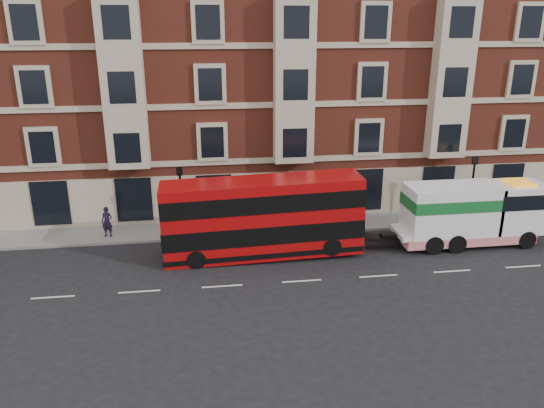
{
  "coord_description": "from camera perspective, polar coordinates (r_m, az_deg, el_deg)",
  "views": [
    {
      "loc": [
        -4.78,
        -23.46,
        12.39
      ],
      "look_at": [
        -0.96,
        4.0,
        2.78
      ],
      "focal_mm": 35.0,
      "sensor_mm": 36.0,
      "label": 1
    }
  ],
  "objects": [
    {
      "name": "lamp_post_west",
      "position": [
        31.23,
        -9.77,
        0.72
      ],
      "size": [
        0.35,
        0.15,
        4.35
      ],
      "color": "black",
      "rests_on": "sidewalk"
    },
    {
      "name": "tow_truck",
      "position": [
        32.57,
        20.55,
        -0.91
      ],
      "size": [
        8.67,
        2.56,
        3.61
      ],
      "color": "white",
      "rests_on": "ground"
    },
    {
      "name": "ground",
      "position": [
        26.96,
        3.23,
        -8.28
      ],
      "size": [
        120.0,
        120.0,
        0.0
      ],
      "primitive_type": "plane",
      "color": "black",
      "rests_on": "ground"
    },
    {
      "name": "sidewalk",
      "position": [
        33.66,
        0.79,
        -2.34
      ],
      "size": [
        90.0,
        3.0,
        0.15
      ],
      "primitive_type": "cube",
      "color": "slate",
      "rests_on": "ground"
    },
    {
      "name": "lamp_post_east",
      "position": [
        35.43,
        20.72,
        1.95
      ],
      "size": [
        0.35,
        0.15,
        4.35
      ],
      "color": "black",
      "rests_on": "sidewalk"
    },
    {
      "name": "victorian_terrace",
      "position": [
        38.89,
        -0.11,
        15.7
      ],
      "size": [
        45.0,
        12.0,
        20.4
      ],
      "color": "maroon",
      "rests_on": "ground"
    },
    {
      "name": "double_decker_bus",
      "position": [
        28.8,
        -1.02,
        -1.35
      ],
      "size": [
        10.83,
        2.48,
        4.38
      ],
      "color": "#A7090A",
      "rests_on": "ground"
    },
    {
      "name": "pedestrian",
      "position": [
        33.0,
        -17.32,
        -1.85
      ],
      "size": [
        0.75,
        0.58,
        1.84
      ],
      "primitive_type": "imported",
      "rotation": [
        0.0,
        0.0,
        -0.23
      ],
      "color": "#1C172F",
      "rests_on": "sidewalk"
    }
  ]
}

